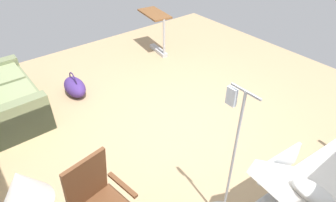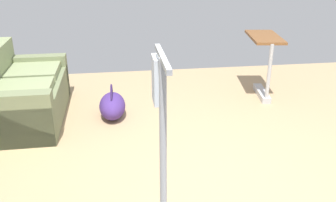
# 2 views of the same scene
# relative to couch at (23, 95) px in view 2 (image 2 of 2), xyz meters

# --- Properties ---
(ground_plane) EXTENTS (7.10, 7.10, 0.00)m
(ground_plane) POSITION_rel_couch_xyz_m (-1.86, -1.96, -0.31)
(ground_plane) COLOR tan
(couch) EXTENTS (1.61, 0.86, 0.85)m
(couch) POSITION_rel_couch_xyz_m (0.00, 0.00, 0.00)
(couch) COLOR #737D57
(couch) RESTS_ON ground
(overbed_table) EXTENTS (0.87, 0.51, 0.84)m
(overbed_table) POSITION_rel_couch_xyz_m (0.35, -3.18, 0.23)
(overbed_table) COLOR #B2B5BA
(overbed_table) RESTS_ON ground
(duffel_bag) EXTENTS (0.57, 0.33, 0.43)m
(duffel_bag) POSITION_rel_couch_xyz_m (-0.13, -1.07, -0.15)
(duffel_bag) COLOR #472D7A
(duffel_bag) RESTS_ON ground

